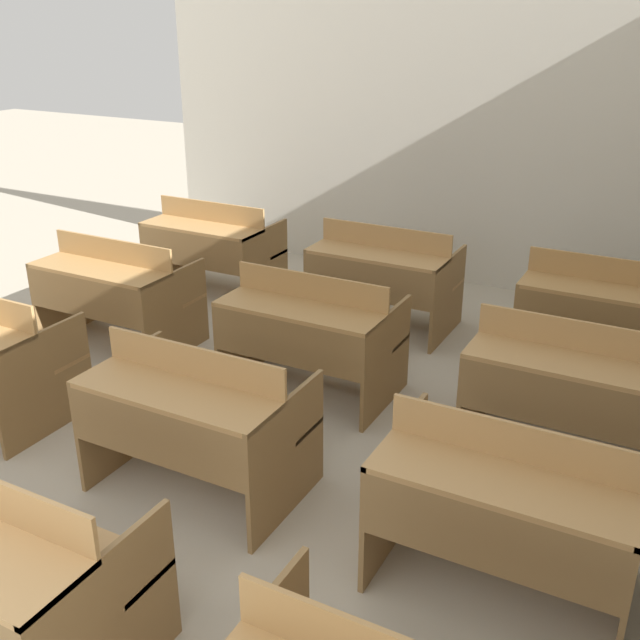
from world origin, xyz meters
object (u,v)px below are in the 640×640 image
bench_second_center (195,417)px  bench_third_right (569,387)px  bench_back_left (212,246)px  bench_back_right (602,312)px  bench_third_left (116,290)px  bench_third_center (310,332)px  bench_second_right (507,506)px  bench_back_center (383,275)px

bench_second_center → bench_third_right: 2.28m
bench_back_left → bench_back_right: size_ratio=1.00×
bench_third_left → bench_back_right: same height
bench_back_right → bench_third_center: bearing=-142.6°
bench_second_right → bench_back_right: size_ratio=1.00×
bench_second_center → bench_third_center: size_ratio=1.00×
bench_back_right → bench_back_left: bearing=179.9°
bench_second_right → bench_back_right: same height
bench_second_center → bench_back_left: same height
bench_second_center → bench_third_right: (1.82, 1.38, 0.00)m
bench_third_left → bench_second_right: bearing=-20.4°
bench_second_center → bench_back_left: size_ratio=1.00×
bench_third_center → bench_back_center: 1.38m
bench_back_center → bench_back_right: 1.83m
bench_third_right → bench_back_right: bearing=90.6°
bench_second_right → bench_back_center: bearing=123.7°
bench_second_center → bench_back_center: (-0.02, 2.75, 0.00)m
bench_second_center → bench_third_left: same height
bench_second_right → bench_back_center: (-1.82, 2.73, 0.00)m
bench_back_right → bench_second_right: bearing=-90.2°
bench_third_right → bench_back_left: 3.92m
bench_back_right → bench_third_left: bearing=-159.1°
bench_second_center → bench_second_right: same height
bench_third_left → bench_back_center: same height
bench_second_right → bench_third_center: bearing=143.0°
bench_third_right → bench_back_center: same height
bench_back_center → bench_back_right: size_ratio=1.00×
bench_second_center → bench_third_right: same height
bench_third_left → bench_third_center: 1.83m
bench_second_center → bench_third_center: same height
bench_second_right → bench_back_left: size_ratio=1.00×
bench_third_center → bench_back_left: size_ratio=1.00×
bench_back_center → bench_second_center: bearing=-89.5°
bench_third_left → bench_third_right: (3.65, 0.02, 0.00)m
bench_third_right → bench_back_right: 1.37m
bench_second_center → bench_second_right: size_ratio=1.00×
bench_second_center → bench_back_center: size_ratio=1.00×
bench_back_left → bench_back_right: same height
bench_back_center → bench_back_right: (1.83, -0.00, 0.00)m
bench_back_center → bench_third_left: bearing=-142.4°
bench_third_center → bench_back_center: same height
bench_back_center → bench_back_right: same height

